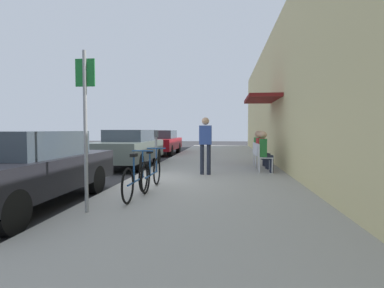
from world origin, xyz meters
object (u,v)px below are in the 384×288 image
at_px(cafe_chair_0, 263,156).
at_px(pedestrian_standing, 205,141).
at_px(street_sign, 85,118).
at_px(parked_car_2, 161,142).
at_px(parking_meter, 156,148).
at_px(parked_car_0, 24,168).
at_px(parked_car_1, 129,148).
at_px(cafe_chair_1, 260,154).
at_px(seated_patron_1, 262,149).
at_px(seated_patron_2, 259,147).
at_px(cafe_chair_2, 258,152).
at_px(bicycle_1, 152,173).
at_px(bicycle_0, 136,179).
at_px(seated_patron_0, 265,150).

height_order(cafe_chair_0, pedestrian_standing, pedestrian_standing).
distance_m(street_sign, pedestrian_standing, 4.64).
distance_m(parked_car_2, parking_meter, 8.12).
height_order(parked_car_0, parked_car_1, parked_car_1).
bearing_deg(cafe_chair_1, parking_meter, -163.03).
relative_size(parked_car_2, seated_patron_1, 3.41).
bearing_deg(cafe_chair_0, street_sign, -124.26).
height_order(parked_car_2, seated_patron_2, parked_car_2).
relative_size(cafe_chair_2, pedestrian_standing, 0.51).
bearing_deg(pedestrian_standing, seated_patron_2, 51.77).
bearing_deg(parking_meter, cafe_chair_1, 16.97).
relative_size(bicycle_1, cafe_chair_2, 1.97).
bearing_deg(cafe_chair_1, seated_patron_1, 7.60).
bearing_deg(parked_car_1, cafe_chair_0, -19.85).
bearing_deg(parked_car_1, bicycle_0, -70.60).
distance_m(cafe_chair_0, seated_patron_0, 0.20).
relative_size(bicycle_0, cafe_chair_0, 1.97).
xyz_separation_m(bicycle_1, cafe_chair_0, (2.83, 3.01, 0.14)).
relative_size(parking_meter, cafe_chair_0, 1.52).
xyz_separation_m(parking_meter, seated_patron_1, (3.42, 1.03, -0.07)).
height_order(bicycle_0, seated_patron_1, seated_patron_1).
distance_m(parked_car_2, street_sign, 12.84).
bearing_deg(cafe_chair_1, bicycle_0, -122.10).
xyz_separation_m(parked_car_1, street_sign, (1.50, -6.78, 0.88)).
bearing_deg(bicycle_0, parked_car_1, 109.40).
relative_size(parked_car_0, seated_patron_2, 3.41).
bearing_deg(parked_car_0, cafe_chair_1, 46.66).
distance_m(street_sign, cafe_chair_0, 6.14).
distance_m(parked_car_2, bicycle_0, 11.77).
relative_size(parked_car_0, bicycle_0, 2.57).
height_order(parking_meter, cafe_chair_0, parking_meter).
height_order(parking_meter, bicycle_1, parking_meter).
bearing_deg(seated_patron_2, parking_meter, -151.30).
height_order(bicycle_0, seated_patron_2, seated_patron_2).
relative_size(cafe_chair_0, seated_patron_0, 0.67).
xyz_separation_m(bicycle_1, seated_patron_0, (2.89, 3.01, 0.34)).
distance_m(street_sign, seated_patron_0, 6.14).
xyz_separation_m(cafe_chair_0, cafe_chair_1, (0.00, 0.77, 0.00)).
relative_size(seated_patron_0, seated_patron_1, 1.00).
bearing_deg(seated_patron_1, parked_car_2, 125.62).
distance_m(cafe_chair_0, pedestrian_standing, 1.96).
height_order(parked_car_2, cafe_chair_2, parked_car_2).
height_order(parked_car_2, bicycle_0, parked_car_2).
bearing_deg(parked_car_2, street_sign, -83.28).
distance_m(cafe_chair_2, pedestrian_standing, 2.95).
height_order(parked_car_0, seated_patron_2, parked_car_0).
xyz_separation_m(parked_car_0, parked_car_2, (0.00, 12.15, -0.01)).
distance_m(bicycle_0, cafe_chair_2, 6.22).
bearing_deg(parked_car_0, cafe_chair_0, 42.07).
distance_m(parked_car_1, seated_patron_0, 5.28).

